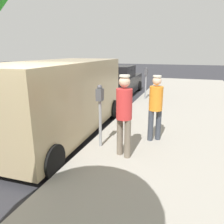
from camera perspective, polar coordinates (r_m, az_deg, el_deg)
ground_plane at (r=5.39m, az=-20.91°, el=-11.96°), size 80.00×80.00×0.00m
sidewalk_slab at (r=4.28m, az=20.57°, el=-18.44°), size 5.00×32.00×0.15m
parking_meter_near at (r=5.09m, az=-3.20°, el=1.72°), size 0.14×0.18×1.52m
parking_meter_far at (r=10.72m, az=8.95°, el=8.94°), size 0.14×0.18×1.52m
pedestrian_in_orange at (r=5.58m, az=11.45°, el=2.05°), size 0.34×0.34×1.69m
pedestrian_in_red at (r=4.59m, az=3.20°, el=0.29°), size 0.34×0.34×1.80m
parked_van at (r=6.37m, az=-13.45°, el=3.92°), size 2.28×5.26×2.15m
parked_sedan_ahead at (r=12.40m, az=1.73°, el=8.00°), size 2.00×4.43×1.65m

